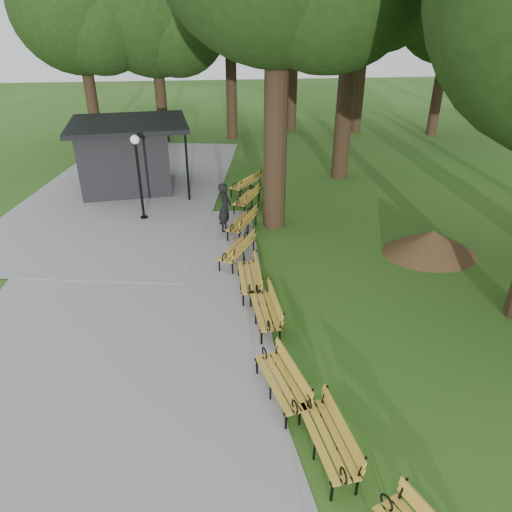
{
  "coord_description": "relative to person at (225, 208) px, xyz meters",
  "views": [
    {
      "loc": [
        -1.49,
        -6.49,
        7.15
      ],
      "look_at": [
        -0.21,
        4.95,
        1.1
      ],
      "focal_mm": 33.17,
      "sensor_mm": 36.0,
      "label": 1
    }
  ],
  "objects": [
    {
      "name": "ground",
      "position": [
        0.86,
        -9.12,
        -0.9
      ],
      "size": [
        100.0,
        100.0,
        0.0
      ],
      "primitive_type": "plane",
      "color": "#295618",
      "rests_on": "ground"
    },
    {
      "name": "path",
      "position": [
        -3.14,
        -6.12,
        -0.87
      ],
      "size": [
        12.0,
        38.0,
        0.06
      ],
      "primitive_type": "cube",
      "color": "gray",
      "rests_on": "ground"
    },
    {
      "name": "person",
      "position": [
        0.0,
        0.0,
        0.0
      ],
      "size": [
        0.61,
        0.76,
        1.79
      ],
      "primitive_type": "imported",
      "rotation": [
        0.0,
        0.0,
        1.25
      ],
      "color": "black",
      "rests_on": "ground"
    },
    {
      "name": "kiosk",
      "position": [
        -4.03,
        4.99,
        0.6
      ],
      "size": [
        5.17,
        4.62,
        2.99
      ],
      "primitive_type": null,
      "rotation": [
        0.0,
        0.0,
        0.1
      ],
      "color": "black",
      "rests_on": "ground"
    },
    {
      "name": "lamp_post",
      "position": [
        -3.04,
        1.43,
        1.4
      ],
      "size": [
        0.32,
        0.32,
        3.2
      ],
      "color": "black",
      "rests_on": "ground"
    },
    {
      "name": "dirt_mound",
      "position": [
        6.56,
        -2.54,
        -0.48
      ],
      "size": [
        2.58,
        2.58,
        0.83
      ],
      "primitive_type": "cone",
      "color": "#47301C",
      "rests_on": "ground"
    },
    {
      "name": "bench_2",
      "position": [
        1.25,
        -9.94,
        -0.46
      ],
      "size": [
        0.88,
        1.97,
        0.88
      ],
      "primitive_type": null,
      "rotation": [
        0.0,
        0.0,
        -1.44
      ],
      "color": "gold",
      "rests_on": "ground"
    },
    {
      "name": "bench_3",
      "position": [
        0.68,
        -8.41,
        -0.46
      ],
      "size": [
        1.05,
        2.0,
        0.88
      ],
      "primitive_type": null,
      "rotation": [
        0.0,
        0.0,
        -1.34
      ],
      "color": "gold",
      "rests_on": "ground"
    },
    {
      "name": "bench_4",
      "position": [
        0.67,
        -5.83,
        -0.46
      ],
      "size": [
        0.74,
        1.93,
        0.88
      ],
      "primitive_type": null,
      "rotation": [
        0.0,
        0.0,
        -1.52
      ],
      "color": "gold",
      "rests_on": "ground"
    },
    {
      "name": "bench_5",
      "position": [
        0.43,
        -4.16,
        -0.46
      ],
      "size": [
        0.65,
        1.9,
        0.88
      ],
      "primitive_type": null,
      "rotation": [
        0.0,
        0.0,
        -1.57
      ],
      "color": "gold",
      "rests_on": "ground"
    },
    {
      "name": "bench_6",
      "position": [
        0.24,
        -2.39,
        -0.46
      ],
      "size": [
        1.48,
        1.97,
        0.88
      ],
      "primitive_type": null,
      "rotation": [
        0.0,
        0.0,
        -2.07
      ],
      "color": "gold",
      "rests_on": "ground"
    },
    {
      "name": "bench_7",
      "position": [
        0.58,
        -0.29,
        -0.46
      ],
      "size": [
        1.41,
        1.99,
        0.88
      ],
      "primitive_type": null,
      "rotation": [
        0.0,
        0.0,
        -2.03
      ],
      "color": "gold",
      "rests_on": "ground"
    },
    {
      "name": "bench_8",
      "position": [
        0.97,
        2.08,
        -0.46
      ],
      "size": [
        1.42,
        1.99,
        0.88
      ],
      "primitive_type": null,
      "rotation": [
        0.0,
        0.0,
        -2.03
      ],
      "color": "gold",
      "rests_on": "ground"
    },
    {
      "name": "bench_9",
      "position": [
        1.09,
        3.86,
        -0.46
      ],
      "size": [
        1.65,
        1.91,
        0.88
      ],
      "primitive_type": null,
      "rotation": [
        0.0,
        0.0,
        -2.21
      ],
      "color": "gold",
      "rests_on": "ground"
    }
  ]
}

